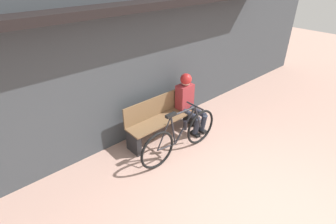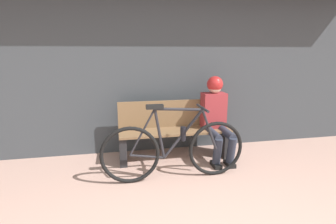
% 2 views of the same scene
% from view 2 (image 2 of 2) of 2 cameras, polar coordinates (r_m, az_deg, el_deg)
% --- Properties ---
extents(storefront_wall, '(12.00, 0.56, 3.20)m').
position_cam_2_polar(storefront_wall, '(4.03, -3.24, 14.79)').
color(storefront_wall, '#3D4247').
rests_on(storefront_wall, ground_plane).
extents(park_bench_near, '(1.60, 0.42, 0.84)m').
position_cam_2_polar(park_bench_near, '(3.84, 1.35, -4.40)').
color(park_bench_near, brown).
rests_on(park_bench_near, ground_plane).
extents(bicycle, '(1.77, 0.40, 0.95)m').
position_cam_2_polar(bicycle, '(3.20, 1.42, -8.09)').
color(bicycle, black).
rests_on(bicycle, ground_plane).
extents(person_seated, '(0.34, 0.65, 1.20)m').
position_cam_2_polar(person_seated, '(3.82, 10.40, -0.14)').
color(person_seated, '#2D3342').
rests_on(person_seated, ground_plane).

